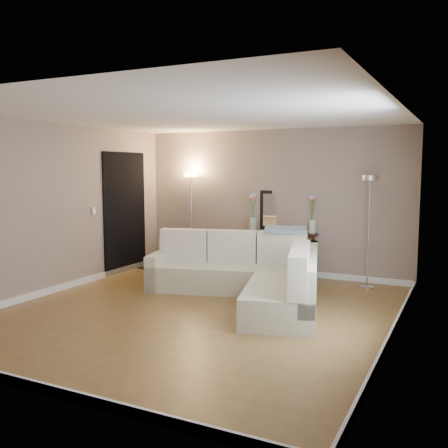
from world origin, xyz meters
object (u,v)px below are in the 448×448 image
at_px(floor_lamp_lit, 191,201).
at_px(floor_lamp_unlit, 369,209).
at_px(sectional_sofa, 251,275).
at_px(console_table, 277,251).

relative_size(floor_lamp_lit, floor_lamp_unlit, 1.01).
relative_size(sectional_sofa, console_table, 2.44).
bearing_deg(floor_lamp_lit, floor_lamp_unlit, -4.00).
relative_size(sectional_sofa, floor_lamp_unlit, 1.76).
bearing_deg(console_table, floor_lamp_lit, -178.81).
distance_m(sectional_sofa, floor_lamp_lit, 2.67).
bearing_deg(floor_lamp_unlit, floor_lamp_lit, 176.00).
bearing_deg(console_table, floor_lamp_unlit, -9.50).
xyz_separation_m(console_table, floor_lamp_lit, (-1.75, -0.04, 0.85)).
bearing_deg(floor_lamp_lit, sectional_sofa, -39.32).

